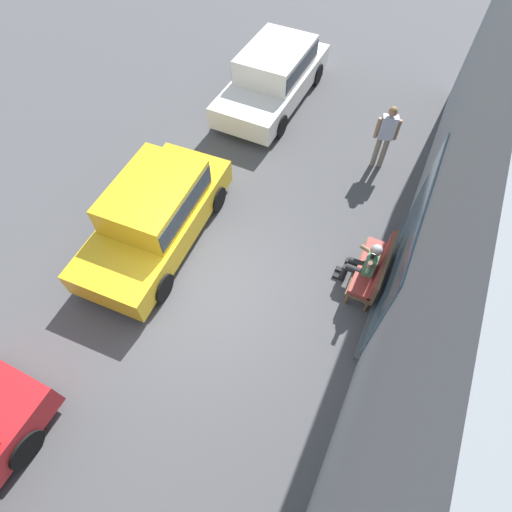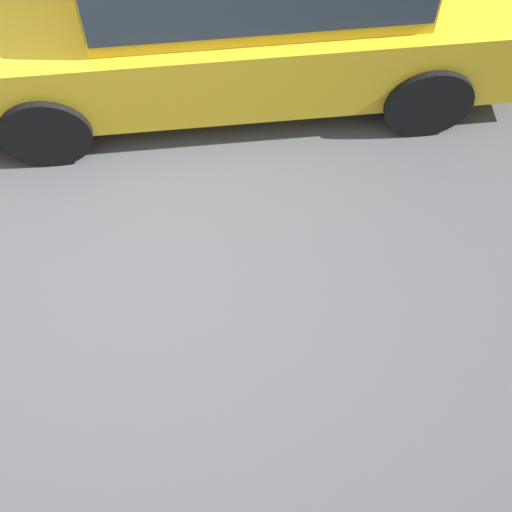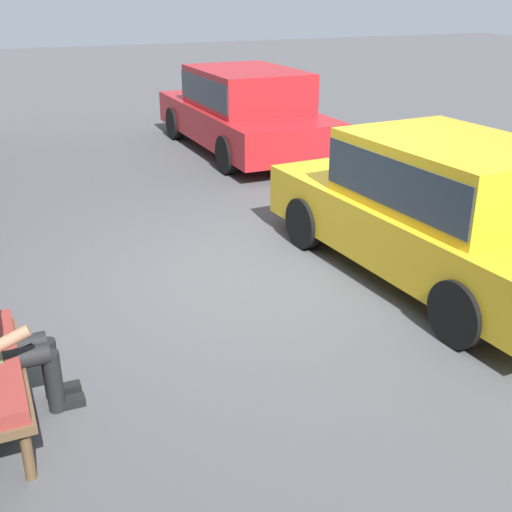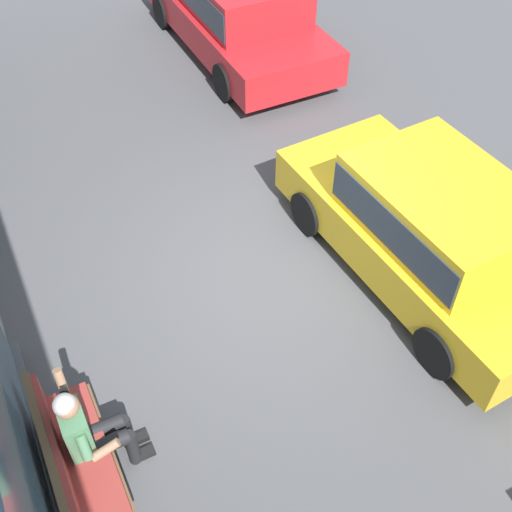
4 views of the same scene
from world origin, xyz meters
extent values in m
plane|color=#4C4C4F|center=(0.00, 0.00, 0.00)|extent=(60.00, 60.00, 0.00)
cylinder|color=brown|center=(-0.81, 2.61, 0.19)|extent=(0.07, 0.07, 0.37)
cylinder|color=brown|center=(-2.16, 2.61, 0.19)|extent=(0.07, 0.07, 0.37)
cylinder|color=black|center=(-1.31, 2.57, 0.48)|extent=(0.15, 0.42, 0.15)
cylinder|color=black|center=(-1.31, 2.36, 0.24)|extent=(0.12, 0.12, 0.48)
cube|color=black|center=(-1.31, 2.28, 0.04)|extent=(0.10, 0.24, 0.07)
cylinder|color=black|center=(-1.49, 2.57, 0.48)|extent=(0.15, 0.42, 0.15)
cylinder|color=black|center=(-1.49, 2.36, 0.24)|extent=(0.12, 0.12, 0.48)
cube|color=black|center=(-1.49, 2.28, 0.04)|extent=(0.10, 0.24, 0.07)
cylinder|color=#A37556|center=(-1.69, 2.60, 0.75)|extent=(0.08, 0.27, 0.17)
cube|color=gold|center=(-0.60, -1.69, 0.52)|extent=(4.20, 1.96, 0.59)
cube|color=gold|center=(-0.77, -1.70, 1.16)|extent=(2.22, 1.64, 0.67)
cube|color=#28333D|center=(-0.77, -1.70, 1.16)|extent=(2.18, 1.67, 0.47)
cylinder|color=black|center=(0.62, -0.80, 0.30)|extent=(0.61, 0.21, 0.60)
cylinder|color=black|center=(0.71, -2.44, 0.30)|extent=(0.61, 0.21, 0.60)
cylinder|color=black|center=(-1.92, -0.95, 0.30)|extent=(0.61, 0.21, 0.60)
cube|color=red|center=(5.47, -2.04, 0.53)|extent=(4.66, 1.89, 0.60)
cube|color=red|center=(5.28, -2.04, 1.17)|extent=(2.42, 1.66, 0.68)
cube|color=#28333D|center=(5.28, -2.04, 1.17)|extent=(2.38, 1.70, 0.48)
cylinder|color=black|center=(6.91, -1.14, 0.32)|extent=(0.63, 0.18, 0.63)
cylinder|color=black|center=(6.91, -2.94, 0.32)|extent=(0.63, 0.18, 0.63)
cylinder|color=black|center=(4.02, -1.15, 0.32)|extent=(0.63, 0.18, 0.63)
cylinder|color=black|center=(4.03, -2.94, 0.32)|extent=(0.63, 0.18, 0.63)
camera|label=1|loc=(3.38, 2.60, 7.22)|focal=28.00mm
camera|label=2|loc=(-0.61, 2.60, 4.30)|focal=55.00mm
camera|label=3|loc=(-5.66, 2.60, 2.88)|focal=45.00mm
camera|label=4|loc=(-4.66, 2.60, 6.00)|focal=45.00mm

